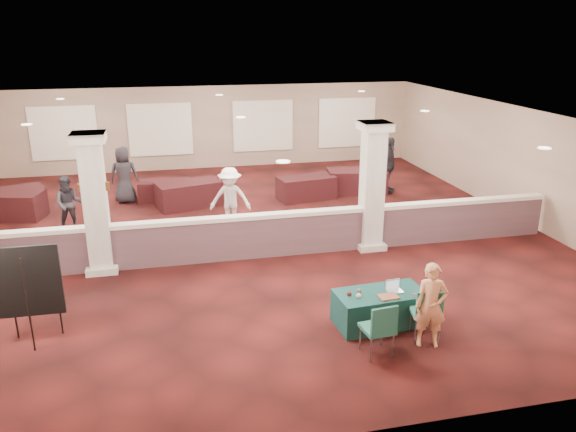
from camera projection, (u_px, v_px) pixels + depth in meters
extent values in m
plane|color=#471311|center=(244.00, 236.00, 15.06)|extent=(16.00, 16.00, 0.00)
cube|color=#876C5D|center=(213.00, 127.00, 21.94)|extent=(16.00, 0.04, 3.20)
cube|color=#876C5D|center=(333.00, 335.00, 7.16)|extent=(16.00, 0.04, 3.20)
cube|color=#876C5D|center=(516.00, 163.00, 16.23)|extent=(0.04, 16.00, 3.20)
cube|color=silver|center=(241.00, 117.00, 14.04)|extent=(16.00, 16.00, 0.02)
cube|color=#573B43|center=(253.00, 238.00, 13.52)|extent=(15.60, 0.20, 1.00)
cube|color=white|center=(252.00, 217.00, 13.34)|extent=(15.60, 0.28, 0.10)
cube|color=beige|center=(96.00, 204.00, 12.43)|extent=(0.50, 0.50, 3.20)
cube|color=beige|center=(103.00, 267.00, 12.92)|extent=(0.70, 0.70, 0.16)
cube|color=beige|center=(88.00, 137.00, 11.95)|extent=(0.72, 0.72, 0.20)
cube|color=beige|center=(372.00, 187.00, 13.79)|extent=(0.50, 0.50, 3.20)
cube|color=beige|center=(369.00, 244.00, 14.28)|extent=(0.70, 0.70, 0.16)
cube|color=beige|center=(375.00, 126.00, 13.31)|extent=(0.72, 0.72, 0.20)
cylinder|color=brown|center=(80.00, 188.00, 12.25)|extent=(0.12, 0.12, 0.18)
cylinder|color=white|center=(80.00, 188.00, 12.25)|extent=(0.09, 0.09, 0.10)
cylinder|color=brown|center=(107.00, 186.00, 12.36)|extent=(0.12, 0.12, 0.18)
cylinder|color=white|center=(107.00, 186.00, 12.36)|extent=(0.09, 0.09, 0.10)
cube|color=#0E3635|center=(380.00, 308.00, 10.54)|extent=(1.73, 0.95, 0.64)
cube|color=#1D5647|center=(425.00, 313.00, 10.02)|extent=(0.60, 0.60, 0.07)
cube|color=#1D5647|center=(430.00, 305.00, 9.71)|extent=(0.48, 0.15, 0.48)
cylinder|color=slate|center=(415.00, 331.00, 9.90)|extent=(0.03, 0.03, 0.46)
cylinder|color=slate|center=(439.00, 331.00, 9.91)|extent=(0.03, 0.03, 0.46)
cylinder|color=slate|center=(410.00, 320.00, 10.30)|extent=(0.03, 0.03, 0.46)
cylinder|color=slate|center=(433.00, 320.00, 10.30)|extent=(0.03, 0.03, 0.46)
cube|color=#1D5647|center=(377.00, 329.00, 9.49)|extent=(0.55, 0.55, 0.07)
cube|color=#1D5647|center=(384.00, 321.00, 9.20)|extent=(0.48, 0.10, 0.48)
cylinder|color=slate|center=(371.00, 350.00, 9.32)|extent=(0.03, 0.03, 0.46)
cylinder|color=slate|center=(393.00, 346.00, 9.45)|extent=(0.03, 0.03, 0.46)
cylinder|color=slate|center=(360.00, 338.00, 9.69)|extent=(0.03, 0.03, 0.46)
cylinder|color=slate|center=(382.00, 334.00, 9.82)|extent=(0.03, 0.03, 0.46)
cube|color=black|center=(29.00, 281.00, 9.62)|extent=(1.08, 0.07, 1.30)
cylinder|color=black|center=(11.00, 294.00, 9.87)|extent=(0.03, 0.03, 1.73)
cylinder|color=black|center=(57.00, 290.00, 10.02)|extent=(0.03, 0.03, 1.73)
cylinder|color=black|center=(28.00, 306.00, 9.47)|extent=(0.03, 0.03, 1.73)
imported|color=#FF9F6E|center=(431.00, 305.00, 9.69)|extent=(0.63, 0.51, 1.53)
cube|color=black|center=(10.00, 206.00, 16.36)|extent=(2.06, 1.36, 0.77)
cube|color=black|center=(189.00, 194.00, 17.44)|extent=(2.11, 1.45, 0.78)
cube|color=black|center=(306.00, 188.00, 18.24)|extent=(1.94, 1.19, 0.74)
cube|color=black|center=(11.00, 201.00, 16.78)|extent=(2.07, 1.54, 0.75)
cube|color=black|center=(165.00, 190.00, 18.10)|extent=(1.67, 0.95, 0.65)
cube|color=black|center=(357.00, 181.00, 18.91)|extent=(2.08, 1.27, 0.79)
imported|color=black|center=(69.00, 204.00, 15.21)|extent=(0.76, 0.43, 1.56)
imported|color=silver|center=(230.00, 199.00, 15.35)|extent=(1.20, 0.76, 1.74)
imported|color=black|center=(389.00, 165.00, 18.79)|extent=(1.07, 1.20, 1.88)
imported|color=black|center=(124.00, 175.00, 17.68)|extent=(0.92, 0.54, 1.81)
cube|color=silver|center=(395.00, 291.00, 10.47)|extent=(0.30, 0.22, 0.02)
cube|color=silver|center=(393.00, 284.00, 10.52)|extent=(0.29, 0.03, 0.19)
cube|color=silver|center=(393.00, 285.00, 10.52)|extent=(0.26, 0.02, 0.17)
cube|color=#C4531F|center=(388.00, 297.00, 10.24)|extent=(0.37, 0.29, 0.03)
sphere|color=beige|center=(359.00, 296.00, 10.21)|extent=(0.10, 0.10, 0.10)
sphere|color=maroon|center=(349.00, 294.00, 10.29)|extent=(0.09, 0.09, 0.09)
sphere|color=#504F54|center=(359.00, 291.00, 10.41)|extent=(0.09, 0.09, 0.09)
cube|color=red|center=(415.00, 294.00, 10.37)|extent=(0.11, 0.03, 0.01)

